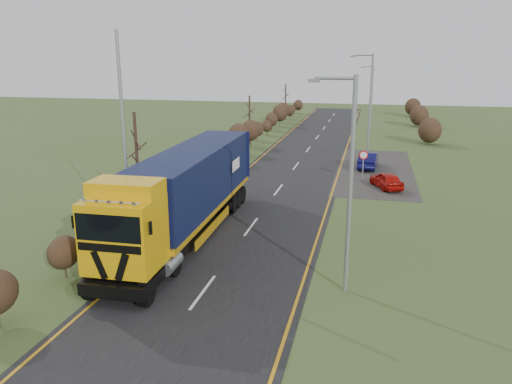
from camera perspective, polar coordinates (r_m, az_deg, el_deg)
The scene contains 14 objects.
ground at distance 23.52m, azimuth -2.89°, elevation -7.15°, with size 160.00×160.00×0.00m, color #3A4C20.
road at distance 32.73m, azimuth 1.92°, elevation -0.64°, with size 8.00×120.00×0.02m, color black.
layby at distance 41.86m, azimuth 13.42°, elevation 2.47°, with size 6.00×18.00×0.02m, color #282624.
lane_markings at distance 32.43m, azimuth 1.82°, elevation -0.75°, with size 7.52×116.00×0.01m.
hedgerow at distance 32.07m, azimuth -9.37°, elevation 1.80°, with size 2.24×102.04×6.05m.
lorry at distance 25.20m, azimuth -7.96°, elevation 0.34°, with size 3.12×16.09×4.47m.
car_red_hatchback at distance 36.13m, azimuth 14.67°, elevation 1.31°, with size 1.36×3.39×1.15m, color #AD0D08.
car_blue_sedan at distance 42.32m, azimuth 12.69°, elevation 3.55°, with size 1.40×4.02×1.33m, color #0A0B3C.
streetlight_near at distance 18.87m, azimuth 10.49°, elevation 1.57°, with size 1.78×0.18×8.33m.
streetlight_mid at distance 43.95m, azimuth 12.76°, elevation 9.80°, with size 1.96×0.18×9.22m.
streetlight_far at distance 68.33m, azimuth 13.04°, elevation 10.91°, with size 1.68×0.18×7.85m.
left_pole at distance 24.26m, azimuth -14.84°, elevation 5.50°, with size 0.16×0.16×10.12m, color gray.
speed_sign at distance 37.22m, azimuth 12.16°, elevation 3.58°, with size 0.65×0.10×2.37m.
warning_board at distance 49.90m, azimuth 11.00°, elevation 5.80°, with size 0.66×0.11×1.73m.
Camera 1 is at (6.09, -20.89, 8.93)m, focal length 35.00 mm.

